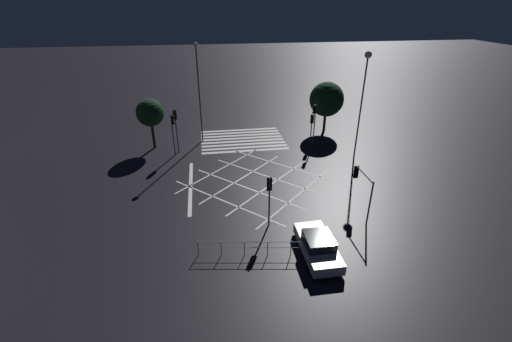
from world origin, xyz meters
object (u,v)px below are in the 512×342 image
(traffic_light_sw_main, at_px, (314,117))
(street_lamp_west, at_px, (365,79))
(traffic_light_se_cross, at_px, (176,123))
(waiting_car, at_px, (318,246))
(street_tree_far, at_px, (327,99))
(traffic_light_se_main, at_px, (173,127))
(street_lamp_east, at_px, (198,79))
(traffic_light_sw_cross, at_px, (312,123))
(traffic_light_nw_cross, at_px, (362,182))
(traffic_light_median_north, at_px, (269,191))
(street_tree_near, at_px, (150,113))

(traffic_light_sw_main, bearing_deg, street_lamp_west, 135.31)
(traffic_light_se_cross, xyz_separation_m, waiting_car, (-9.12, 17.20, -2.54))
(traffic_light_sw_main, distance_m, street_tree_far, 5.12)
(traffic_light_sw_main, bearing_deg, street_tree_far, -122.91)
(traffic_light_se_main, distance_m, street_lamp_west, 18.38)
(street_lamp_east, bearing_deg, street_lamp_west, 156.13)
(traffic_light_sw_cross, height_order, street_lamp_east, street_lamp_east)
(traffic_light_nw_cross, height_order, traffic_light_se_main, traffic_light_se_main)
(traffic_light_nw_cross, relative_size, traffic_light_se_cross, 0.76)
(traffic_light_sw_cross, bearing_deg, traffic_light_sw_main, 7.91)
(traffic_light_nw_cross, distance_m, traffic_light_se_main, 18.56)
(street_lamp_east, relative_size, street_lamp_west, 1.03)
(street_tree_far, bearing_deg, traffic_light_se_main, 14.88)
(traffic_light_median_north, relative_size, street_lamp_east, 0.36)
(street_lamp_east, xyz_separation_m, street_tree_near, (5.02, 1.20, -2.92))
(traffic_light_nw_cross, relative_size, traffic_light_sw_cross, 1.01)
(street_lamp_east, bearing_deg, traffic_light_se_main, 52.49)
(waiting_car, bearing_deg, traffic_light_se_main, 29.48)
(traffic_light_se_main, height_order, street_lamp_east, street_lamp_east)
(traffic_light_se_cross, distance_m, street_tree_far, 17.19)
(street_tree_near, bearing_deg, traffic_light_se_main, 135.07)
(traffic_light_sw_main, xyz_separation_m, street_tree_near, (16.53, -2.08, 0.57))
(street_lamp_east, xyz_separation_m, street_lamp_west, (-14.84, 6.57, 0.89))
(traffic_light_nw_cross, xyz_separation_m, street_lamp_west, (-3.81, -9.44, 5.08))
(traffic_light_se_cross, height_order, street_tree_near, street_tree_near)
(street_lamp_west, height_order, street_tree_far, street_lamp_west)
(waiting_car, bearing_deg, street_tree_near, 31.75)
(traffic_light_se_cross, xyz_separation_m, street_lamp_east, (-2.47, -2.86, 3.51))
(street_tree_near, distance_m, street_tree_far, 19.41)
(traffic_light_nw_cross, bearing_deg, traffic_light_median_north, 94.42)
(traffic_light_se_cross, bearing_deg, traffic_light_se_main, -19.25)
(traffic_light_se_cross, xyz_separation_m, street_tree_far, (-16.74, -3.85, 0.60))
(street_lamp_east, height_order, street_tree_far, street_lamp_east)
(street_lamp_east, relative_size, street_tree_far, 1.79)
(traffic_light_nw_cross, bearing_deg, traffic_light_sw_cross, -1.87)
(traffic_light_sw_main, height_order, waiting_car, traffic_light_sw_main)
(traffic_light_median_north, height_order, street_lamp_west, street_lamp_west)
(traffic_light_se_main, xyz_separation_m, waiting_car, (-9.35, 16.55, -2.34))
(street_lamp_east, bearing_deg, street_tree_far, -176.02)
(traffic_light_se_main, xyz_separation_m, street_lamp_west, (-17.53, 3.05, 4.59))
(traffic_light_median_north, xyz_separation_m, street_lamp_west, (-10.54, -9.96, 4.93))
(street_lamp_west, xyz_separation_m, street_tree_near, (19.85, -5.37, -3.81))
(street_tree_near, relative_size, street_tree_far, 0.90)
(traffic_light_se_cross, bearing_deg, traffic_light_median_north, 26.33)
(traffic_light_se_main, height_order, street_tree_near, street_tree_near)
(traffic_light_sw_main, bearing_deg, traffic_light_nw_cross, 87.81)
(traffic_light_median_north, bearing_deg, waiting_car, -146.27)
(traffic_light_sw_cross, bearing_deg, traffic_light_nw_cross, -1.87)
(traffic_light_nw_cross, bearing_deg, traffic_light_sw_main, -2.19)
(traffic_light_median_north, height_order, traffic_light_se_cross, traffic_light_se_cross)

